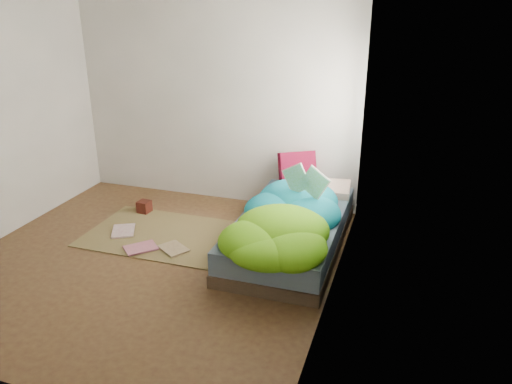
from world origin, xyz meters
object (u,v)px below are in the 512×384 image
Objects in this scene: pillow_magenta at (297,170)px; floor_book_b at (137,244)px; bed at (291,231)px; floor_book_a at (112,232)px; wooden_box at (144,207)px; open_book at (305,171)px.

pillow_magenta is 1.95m from floor_book_b.
bed is 1.93m from floor_book_a.
wooden_box is at bearing 165.81° from pillow_magenta.
open_book reaches higher than bed.
pillow_magenta reaches higher than wooden_box.
pillow_magenta is at bearing 99.59° from bed.
floor_book_b is at bearing -49.00° from floor_book_a.
floor_book_a is at bearing -170.58° from bed.
pillow_magenta is 3.05× the size of wooden_box.
floor_book_b reaches higher than floor_book_a.
bed is 1.88m from wooden_box.
pillow_magenta is 1.34× the size of floor_book_b.
open_book is 1.30× the size of floor_book_a.
wooden_box is at bearing 58.54° from floor_book_a.
floor_book_a is (-0.05, -0.61, -0.06)m from wooden_box.
wooden_box is (-1.85, 0.29, -0.09)m from bed.
open_book is (0.12, 0.06, 0.64)m from bed.
floor_book_b is (0.36, -0.77, -0.05)m from wooden_box.
bed is 4.81× the size of open_book.
pillow_magenta is at bearing 125.31° from open_book.
wooden_box is at bearing 158.09° from floor_book_b.
bed reaches higher than wooden_box.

